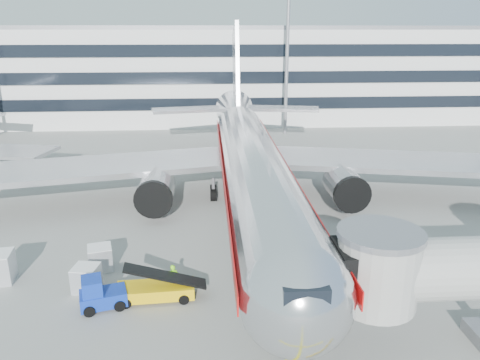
{
  "coord_description": "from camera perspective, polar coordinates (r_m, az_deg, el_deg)",
  "views": [
    {
      "loc": [
        -3.54,
        -27.0,
        14.94
      ],
      "look_at": [
        -1.21,
        6.96,
        4.0
      ],
      "focal_mm": 35.0,
      "sensor_mm": 36.0,
      "label": 1
    }
  ],
  "objects": [
    {
      "name": "ground",
      "position": [
        31.06,
        3.17,
        -10.97
      ],
      "size": [
        180.0,
        180.0,
        0.0
      ],
      "primitive_type": "plane",
      "color": "gray",
      "rests_on": "ground"
    },
    {
      "name": "lead_in_line",
      "position": [
        40.06,
        1.43,
        -4.08
      ],
      "size": [
        0.25,
        70.0,
        0.01
      ],
      "primitive_type": "cube",
      "color": "yellow",
      "rests_on": "ground"
    },
    {
      "name": "main_jet",
      "position": [
        40.33,
        1.26,
        2.42
      ],
      "size": [
        50.95,
        48.7,
        16.06
      ],
      "color": "silver",
      "rests_on": "ground"
    },
    {
      "name": "terminal",
      "position": [
        85.32,
        -1.57,
        13.01
      ],
      "size": [
        150.0,
        24.25,
        15.6
      ],
      "color": "silver",
      "rests_on": "ground"
    },
    {
      "name": "light_mast_centre",
      "position": [
        69.96,
        5.85,
        17.67
      ],
      "size": [
        2.4,
        1.2,
        25.45
      ],
      "color": "gray",
      "rests_on": "ground"
    },
    {
      "name": "belt_loader",
      "position": [
        28.2,
        -10.27,
        -12.99
      ],
      "size": [
        4.73,
        1.93,
        2.24
      ],
      "color": "#DCAF09",
      "rests_on": "ground"
    },
    {
      "name": "baggage_tug",
      "position": [
        28.05,
        -16.72,
        -13.24
      ],
      "size": [
        2.81,
        2.16,
        1.89
      ],
      "color": "#0E2E9D",
      "rests_on": "ground"
    },
    {
      "name": "cargo_container_left",
      "position": [
        30.05,
        -18.21,
        -11.3
      ],
      "size": [
        1.66,
        1.66,
        1.54
      ],
      "color": "silver",
      "rests_on": "ground"
    },
    {
      "name": "cargo_container_front",
      "position": [
        32.17,
        -16.67,
        -9.08
      ],
      "size": [
        1.81,
        1.81,
        1.58
      ],
      "color": "silver",
      "rests_on": "ground"
    },
    {
      "name": "ramp_worker",
      "position": [
        28.78,
        -8.09,
        -11.75
      ],
      "size": [
        0.71,
        0.6,
        1.65
      ],
      "primitive_type": "imported",
      "rotation": [
        0.0,
        0.0,
        0.4
      ],
      "color": "#86F81A",
      "rests_on": "ground"
    }
  ]
}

